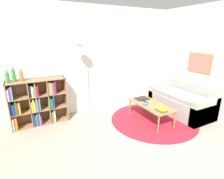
{
  "coord_description": "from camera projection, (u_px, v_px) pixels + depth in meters",
  "views": [
    {
      "loc": [
        -1.65,
        -1.67,
        1.92
      ],
      "look_at": [
        -0.06,
        1.33,
        0.85
      ],
      "focal_mm": 28.0,
      "sensor_mm": 36.0,
      "label": 1
    }
  ],
  "objects": [
    {
      "name": "bookshelf",
      "position": [
        37.0,
        103.0,
        3.81
      ],
      "size": [
        1.17,
        0.34,
        1.01
      ],
      "color": "#936B47",
      "rests_on": "ground_plane"
    },
    {
      "name": "remote",
      "position": [
        146.0,
        102.0,
        4.09
      ],
      "size": [
        0.05,
        0.16,
        0.02
      ],
      "color": "black",
      "rests_on": "coffee_table"
    },
    {
      "name": "couch",
      "position": [
        182.0,
        102.0,
        4.47
      ],
      "size": [
        0.81,
        1.53,
        0.75
      ],
      "color": "gray",
      "rests_on": "ground_plane"
    },
    {
      "name": "book_stack_on_table",
      "position": [
        161.0,
        109.0,
        3.62
      ],
      "size": [
        0.16,
        0.23,
        0.07
      ],
      "color": "#196B38",
      "rests_on": "coffee_table"
    },
    {
      "name": "bottle_right",
      "position": [
        21.0,
        76.0,
        3.52
      ],
      "size": [
        0.07,
        0.07,
        0.25
      ],
      "color": "olive",
      "rests_on": "bookshelf"
    },
    {
      "name": "laptop",
      "position": [
        142.0,
        98.0,
        4.31
      ],
      "size": [
        0.32,
        0.26,
        0.02
      ],
      "color": "black",
      "rests_on": "coffee_table"
    },
    {
      "name": "wall_back",
      "position": [
        94.0,
        61.0,
        4.4
      ],
      "size": [
        7.51,
        0.11,
        2.6
      ],
      "color": "silver",
      "rests_on": "ground_plane"
    },
    {
      "name": "bowl",
      "position": [
        145.0,
        104.0,
        3.92
      ],
      "size": [
        0.1,
        0.1,
        0.05
      ],
      "color": "teal",
      "rests_on": "coffee_table"
    },
    {
      "name": "bottle_left",
      "position": [
        7.0,
        78.0,
        3.4
      ],
      "size": [
        0.07,
        0.07,
        0.25
      ],
      "color": "#2D8438",
      "rests_on": "bookshelf"
    },
    {
      "name": "bottle_middle",
      "position": [
        14.0,
        76.0,
        3.48
      ],
      "size": [
        0.06,
        0.06,
        0.3
      ],
      "color": "#2D8438",
      "rests_on": "bookshelf"
    },
    {
      "name": "wall_right",
      "position": [
        197.0,
        61.0,
        4.37
      ],
      "size": [
        0.08,
        5.42,
        2.6
      ],
      "color": "silver",
      "rests_on": "ground_plane"
    },
    {
      "name": "rug",
      "position": [
        153.0,
        119.0,
        4.12
      ],
      "size": [
        1.98,
        1.98,
        0.01
      ],
      "color": "maroon",
      "rests_on": "ground_plane"
    },
    {
      "name": "coffee_table",
      "position": [
        151.0,
        106.0,
        4.0
      ],
      "size": [
        0.53,
        1.11,
        0.4
      ],
      "color": "#996B42",
      "rests_on": "ground_plane"
    },
    {
      "name": "ground_plane",
      "position": [
        155.0,
        164.0,
        2.72
      ],
      "size": [
        14.0,
        14.0,
        0.0
      ],
      "primitive_type": "plane",
      "color": "gray"
    },
    {
      "name": "floor_lamp",
      "position": [
        81.0,
        61.0,
        3.88
      ],
      "size": [
        0.31,
        0.31,
        1.74
      ],
      "color": "#B7B7BC",
      "rests_on": "ground_plane"
    }
  ]
}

